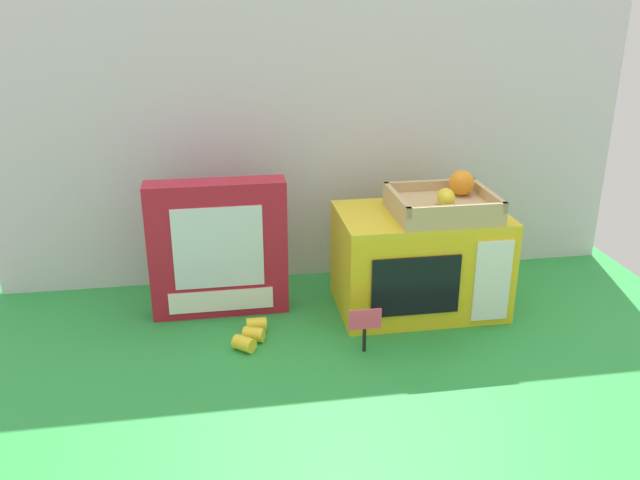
# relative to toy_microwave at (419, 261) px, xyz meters

# --- Properties ---
(ground_plane) EXTENTS (1.70, 1.70, 0.00)m
(ground_plane) POSITION_rel_toy_microwave_xyz_m (-0.21, 0.01, -0.12)
(ground_plane) COLOR green
(ground_plane) RESTS_ON ground
(display_back_panel) EXTENTS (1.61, 0.03, 0.72)m
(display_back_panel) POSITION_rel_toy_microwave_xyz_m (-0.21, 0.25, 0.24)
(display_back_panel) COLOR silver
(display_back_panel) RESTS_ON ground
(toy_microwave) EXTENTS (0.39, 0.25, 0.24)m
(toy_microwave) POSITION_rel_toy_microwave_xyz_m (0.00, 0.00, 0.00)
(toy_microwave) COLOR yellow
(toy_microwave) RESTS_ON ground
(food_groups_crate) EXTENTS (0.23, 0.20, 0.09)m
(food_groups_crate) POSITION_rel_toy_microwave_xyz_m (0.05, -0.02, 0.15)
(food_groups_crate) COLOR tan
(food_groups_crate) RESTS_ON toy_microwave
(cookie_set_box) EXTENTS (0.32, 0.07, 0.32)m
(cookie_set_box) POSITION_rel_toy_microwave_xyz_m (-0.47, 0.05, 0.04)
(cookie_set_box) COLOR #B2192D
(cookie_set_box) RESTS_ON ground
(price_sign) EXTENTS (0.07, 0.01, 0.10)m
(price_sign) POSITION_rel_toy_microwave_xyz_m (-0.17, -0.19, -0.05)
(price_sign) COLOR black
(price_sign) RESTS_ON ground
(loose_toy_banana) EXTENTS (0.08, 0.12, 0.03)m
(loose_toy_banana) POSITION_rel_toy_microwave_xyz_m (-0.41, -0.10, -0.10)
(loose_toy_banana) COLOR yellow
(loose_toy_banana) RESTS_ON ground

